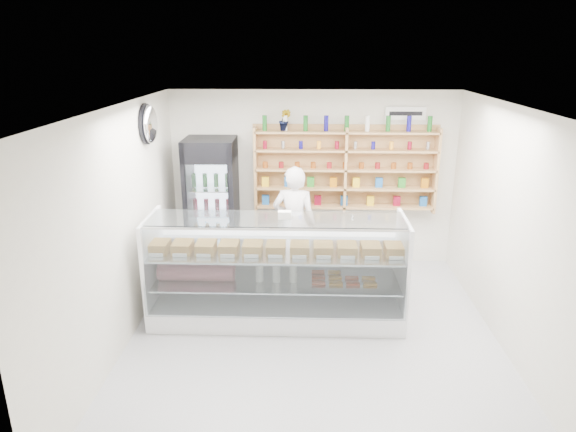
{
  "coord_description": "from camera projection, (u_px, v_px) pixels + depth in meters",
  "views": [
    {
      "loc": [
        -0.12,
        -5.51,
        3.41
      ],
      "look_at": [
        -0.34,
        0.9,
        1.3
      ],
      "focal_mm": 32.0,
      "sensor_mm": 36.0,
      "label": 1
    }
  ],
  "objects": [
    {
      "name": "security_mirror",
      "position": [
        150.0,
        124.0,
        6.74
      ],
      "size": [
        0.15,
        0.5,
        0.5
      ],
      "primitive_type": "ellipsoid",
      "color": "silver",
      "rests_on": "left_wall"
    },
    {
      "name": "display_counter",
      "position": [
        277.0,
        291.0,
        6.69
      ],
      "size": [
        3.24,
        0.97,
        1.41
      ],
      "color": "white",
      "rests_on": "floor"
    },
    {
      "name": "wall_shelving",
      "position": [
        345.0,
        170.0,
        8.0
      ],
      "size": [
        2.84,
        0.28,
        1.33
      ],
      "color": "tan",
      "rests_on": "back_wall"
    },
    {
      "name": "wall_sign",
      "position": [
        406.0,
        113.0,
        7.82
      ],
      "size": [
        0.62,
        0.03,
        0.2
      ],
      "primitive_type": "cube",
      "color": "white",
      "rests_on": "back_wall"
    },
    {
      "name": "shop_worker",
      "position": [
        294.0,
        224.0,
        7.69
      ],
      "size": [
        0.69,
        0.49,
        1.78
      ],
      "primitive_type": "imported",
      "rotation": [
        0.0,
        0.0,
        3.04
      ],
      "color": "white",
      "rests_on": "floor"
    },
    {
      "name": "room",
      "position": [
        315.0,
        232.0,
        5.85
      ],
      "size": [
        5.0,
        5.0,
        5.0
      ],
      "color": "#B0B1B5",
      "rests_on": "ground"
    },
    {
      "name": "drinks_cooler",
      "position": [
        212.0,
        206.0,
        7.95
      ],
      "size": [
        0.77,
        0.75,
        2.12
      ],
      "rotation": [
        0.0,
        0.0,
        0.01
      ],
      "color": "black",
      "rests_on": "floor"
    },
    {
      "name": "potted_plant",
      "position": [
        285.0,
        120.0,
        7.79
      ],
      "size": [
        0.21,
        0.18,
        0.33
      ],
      "primitive_type": "imported",
      "rotation": [
        0.0,
        0.0,
        -0.23
      ],
      "color": "#1E6626",
      "rests_on": "wall_shelving"
    }
  ]
}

